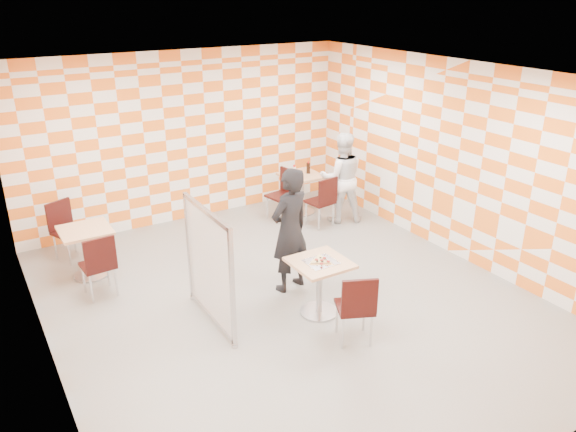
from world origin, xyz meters
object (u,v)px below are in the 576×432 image
object	(u,v)px
chair_main_front	(357,304)
chair_empty_near	(99,262)
chair_second_front	(324,198)
soda_bottle	(308,168)
man_white	(342,178)
second_table	(302,187)
partition	(209,266)
empty_table	(87,244)
chair_empty_far	(65,225)
main_table	(320,278)
man_dark	(290,230)
sport_bottle	(294,171)
chair_second_side	(284,190)

from	to	relation	value
chair_main_front	chair_empty_near	distance (m)	3.51
chair_second_front	soda_bottle	world-z (taller)	soda_bottle
chair_empty_near	man_white	world-z (taller)	man_white
chair_second_front	second_table	bearing A→B (deg)	87.20
second_table	partition	bearing A→B (deg)	-139.19
empty_table	second_table	bearing A→B (deg)	7.19
empty_table	chair_second_front	bearing A→B (deg)	-3.95
empty_table	chair_second_front	size ratio (longest dim) A/B	0.81
chair_empty_far	partition	distance (m)	3.10
chair_empty_far	partition	xyz separation A→B (m)	(1.18, -2.86, 0.25)
empty_table	chair_main_front	bearing A→B (deg)	-55.88
second_table	partition	world-z (taller)	partition
soda_bottle	chair_second_front	bearing A→B (deg)	-103.39
second_table	soda_bottle	size ratio (longest dim) A/B	3.26
main_table	chair_second_front	distance (m)	2.84
main_table	man_dark	xyz separation A→B (m)	(0.02, 0.77, 0.38)
partition	man_white	size ratio (longest dim) A/B	0.95
soda_bottle	chair_empty_near	bearing A→B (deg)	-163.34
man_white	soda_bottle	xyz separation A→B (m)	(-0.26, 0.68, 0.04)
man_dark	main_table	bearing A→B (deg)	75.09
partition	chair_empty_far	bearing A→B (deg)	112.39
main_table	chair_main_front	distance (m)	0.80
soda_bottle	main_table	bearing A→B (deg)	-120.64
chair_second_front	partition	world-z (taller)	partition
chair_empty_near	chair_empty_far	world-z (taller)	same
chair_empty_far	sport_bottle	world-z (taller)	sport_bottle
chair_empty_near	man_dark	bearing A→B (deg)	-25.00
chair_main_front	man_white	size ratio (longest dim) A/B	0.57
second_table	chair_empty_near	world-z (taller)	chair_empty_near
empty_table	chair_main_front	xyz separation A→B (m)	(2.29, -3.39, 0.04)
man_dark	chair_empty_near	bearing A→B (deg)	-38.29
chair_main_front	chair_empty_far	world-z (taller)	same
chair_empty_far	partition	size ratio (longest dim) A/B	0.60
partition	man_dark	bearing A→B (deg)	10.46
second_table	chair_second_front	xyz separation A→B (m)	(-0.04, -0.78, 0.04)
chair_main_front	chair_empty_near	bearing A→B (deg)	130.84
chair_main_front	partition	xyz separation A→B (m)	(-1.26, 1.33, 0.25)
chair_main_front	man_white	xyz separation A→B (m)	(2.12, 3.21, 0.27)
soda_bottle	sport_bottle	bearing A→B (deg)	172.94
partition	soda_bottle	world-z (taller)	partition
chair_empty_far	soda_bottle	xyz separation A→B (m)	(4.30, -0.29, 0.31)
empty_table	soda_bottle	bearing A→B (deg)	7.04
sport_bottle	chair_second_front	bearing A→B (deg)	-83.13
chair_main_front	sport_bottle	distance (m)	4.24
second_table	empty_table	world-z (taller)	same
chair_main_front	soda_bottle	world-z (taller)	soda_bottle
chair_main_front	chair_second_side	distance (m)	4.05
empty_table	chair_empty_far	xyz separation A→B (m)	(-0.15, 0.80, 0.04)
sport_bottle	soda_bottle	bearing A→B (deg)	-7.06
main_table	empty_table	distance (m)	3.47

